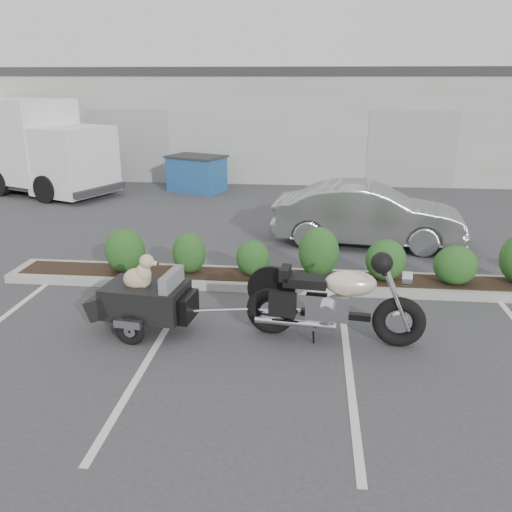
# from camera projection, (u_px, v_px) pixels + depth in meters

# --- Properties ---
(ground) EXTENTS (90.00, 90.00, 0.00)m
(ground) POSITION_uv_depth(u_px,v_px,m) (263.00, 337.00, 7.99)
(ground) COLOR #38383A
(ground) RESTS_ON ground
(planter_kerb) EXTENTS (12.00, 1.00, 0.15)m
(planter_kerb) POSITION_uv_depth(u_px,v_px,m) (329.00, 282.00, 9.94)
(planter_kerb) COLOR #9E9E93
(planter_kerb) RESTS_ON ground
(building) EXTENTS (26.00, 10.00, 4.00)m
(building) POSITION_uv_depth(u_px,v_px,m) (300.00, 118.00, 23.42)
(building) COLOR #9EA099
(building) RESTS_ON ground
(motorcycle) EXTENTS (2.59, 0.95, 1.49)m
(motorcycle) POSITION_uv_depth(u_px,v_px,m) (333.00, 302.00, 7.73)
(motorcycle) COLOR black
(motorcycle) RESTS_ON ground
(pet_trailer) EXTENTS (2.08, 1.18, 1.23)m
(pet_trailer) POSITION_uv_depth(u_px,v_px,m) (145.00, 298.00, 8.06)
(pet_trailer) COLOR black
(pet_trailer) RESTS_ON ground
(sedan) EXTENTS (4.36, 1.93, 1.39)m
(sedan) POSITION_uv_depth(u_px,v_px,m) (368.00, 215.00, 12.23)
(sedan) COLOR #9E9FA4
(sedan) RESTS_ON ground
(dumpster) EXTENTS (2.14, 1.83, 1.19)m
(dumpster) POSITION_uv_depth(u_px,v_px,m) (197.00, 173.00, 18.13)
(dumpster) COLOR #1C4E8D
(dumpster) RESTS_ON ground
(delivery_truck) EXTENTS (6.85, 4.48, 3.00)m
(delivery_truck) POSITION_uv_depth(u_px,v_px,m) (26.00, 148.00, 17.92)
(delivery_truck) COLOR white
(delivery_truck) RESTS_ON ground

